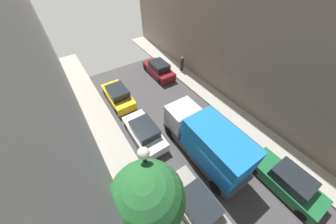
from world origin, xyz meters
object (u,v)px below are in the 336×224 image
(parked_car_right_2, at_px, (159,69))
(pedestrian, at_px, (182,63))
(parked_car_left_2, at_px, (197,205))
(parked_car_left_3, at_px, (145,132))
(parked_car_right_1, at_px, (287,181))
(street_tree_0, at_px, (147,199))
(lamp_post, at_px, (148,177))
(parked_car_left_4, at_px, (118,95))
(delivery_truck, at_px, (207,141))

(parked_car_right_2, bearing_deg, pedestrian, -18.82)
(pedestrian, bearing_deg, parked_car_left_2, -123.64)
(parked_car_left_3, height_order, parked_car_right_1, same)
(parked_car_left_2, distance_m, pedestrian, 14.28)
(pedestrian, relative_size, street_tree_0, 0.31)
(parked_car_left_2, distance_m, lamp_post, 4.10)
(parked_car_left_4, bearing_deg, street_tree_0, -102.80)
(parked_car_left_2, height_order, parked_car_right_2, same)
(parked_car_left_2, distance_m, parked_car_right_2, 13.84)
(parked_car_left_2, xyz_separation_m, lamp_post, (-1.90, 1.46, 3.32))
(parked_car_left_3, bearing_deg, lamp_post, -112.74)
(parked_car_right_1, bearing_deg, delivery_truck, 121.83)
(parked_car_right_1, relative_size, pedestrian, 2.44)
(parked_car_left_2, bearing_deg, parked_car_left_3, 90.00)
(delivery_truck, relative_size, pedestrian, 3.84)
(pedestrian, bearing_deg, parked_car_left_3, -143.32)
(parked_car_left_4, bearing_deg, parked_car_left_2, -90.00)
(parked_car_left_3, relative_size, parked_car_right_1, 1.00)
(lamp_post, bearing_deg, parked_car_right_1, -25.27)
(street_tree_0, bearing_deg, pedestrian, 47.54)
(parked_car_left_3, xyz_separation_m, parked_car_right_1, (5.40, -7.98, 0.00))
(parked_car_left_2, bearing_deg, delivery_truck, 41.23)
(parked_car_left_2, xyz_separation_m, parked_car_left_4, (0.00, 11.09, 0.00))
(delivery_truck, relative_size, lamp_post, 1.10)
(parked_car_left_4, xyz_separation_m, lamp_post, (-1.90, -9.63, 3.32))
(pedestrian, xyz_separation_m, lamp_post, (-9.81, -10.42, 2.97))
(parked_car_left_2, height_order, parked_car_right_1, same)
(parked_car_left_4, distance_m, parked_car_right_2, 5.65)
(parked_car_left_2, xyz_separation_m, parked_car_left_3, (0.00, 6.00, 0.00))
(parked_car_right_2, distance_m, street_tree_0, 14.80)
(parked_car_left_2, relative_size, delivery_truck, 0.64)
(pedestrian, relative_size, lamp_post, 0.29)
(parked_car_left_3, height_order, delivery_truck, delivery_truck)
(lamp_post, bearing_deg, parked_car_left_2, -37.58)
(parked_car_left_2, bearing_deg, lamp_post, 142.42)
(parked_car_left_4, height_order, parked_car_right_1, same)
(street_tree_0, bearing_deg, parked_car_left_2, -15.41)
(delivery_truck, bearing_deg, pedestrian, 61.32)
(parked_car_left_4, height_order, lamp_post, lamp_post)
(parked_car_right_1, height_order, parked_car_right_2, same)
(pedestrian, bearing_deg, parked_car_right_1, -100.25)
(pedestrian, bearing_deg, parked_car_left_4, -174.23)
(parked_car_left_4, bearing_deg, parked_car_left_3, -90.00)
(parked_car_left_4, height_order, street_tree_0, street_tree_0)
(parked_car_right_1, xyz_separation_m, delivery_truck, (-2.70, 4.35, 1.07))
(delivery_truck, bearing_deg, parked_car_right_2, 75.41)
(parked_car_left_4, relative_size, parked_car_right_2, 1.00)
(parked_car_right_1, bearing_deg, pedestrian, 79.75)
(parked_car_left_2, bearing_deg, parked_car_left_4, 90.00)
(parked_car_right_1, height_order, pedestrian, pedestrian)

